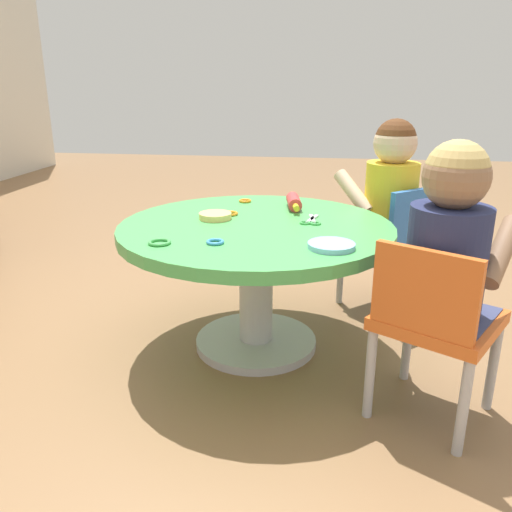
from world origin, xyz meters
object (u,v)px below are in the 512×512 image
object	(u,v)px
seated_child_left	(449,239)
child_chair_right	(393,240)
child_chair_left	(434,322)
seated_child_right	(391,184)
rolling_pin	(294,202)
craft_scissors	(311,221)
craft_table	(256,252)

from	to	relation	value
seated_child_left	child_chair_right	bearing A→B (deg)	3.76
child_chair_left	seated_child_right	world-z (taller)	seated_child_right
seated_child_right	rolling_pin	size ratio (longest dim) A/B	2.21
seated_child_right	craft_scissors	world-z (taller)	seated_child_right
craft_table	child_chair_right	xyz separation A→B (m)	(0.40, -0.51, -0.05)
child_chair_left	rolling_pin	distance (m)	0.77
child_chair_left	rolling_pin	bearing A→B (deg)	35.16
child_chair_right	craft_scissors	world-z (taller)	child_chair_right
seated_child_right	rolling_pin	world-z (taller)	seated_child_right
seated_child_left	child_chair_right	xyz separation A→B (m)	(0.73, 0.05, -0.23)
child_chair_right	craft_scissors	bearing A→B (deg)	136.65
child_chair_right	craft_scissors	size ratio (longest dim) A/B	3.91
craft_table	child_chair_left	xyz separation A→B (m)	(-0.36, -0.54, -0.05)
child_chair_left	seated_child_left	distance (m)	0.23
child_chair_right	seated_child_right	distance (m)	0.23
craft_table	craft_scissors	bearing A→B (deg)	-74.31
seated_child_left	craft_scissors	bearing A→B (deg)	44.72
seated_child_right	rolling_pin	xyz separation A→B (m)	(-0.18, 0.38, -0.04)
child_chair_left	child_chair_right	size ratio (longest dim) A/B	1.00
craft_table	child_chair_right	world-z (taller)	child_chair_right
child_chair_right	rolling_pin	bearing A→B (deg)	110.47
seated_child_left	seated_child_right	world-z (taller)	same
craft_table	child_chair_right	size ratio (longest dim) A/B	1.75
seated_child_left	rolling_pin	bearing A→B (deg)	38.02
rolling_pin	craft_scissors	world-z (taller)	rolling_pin
child_chair_right	child_chair_left	bearing A→B (deg)	-177.94
craft_table	child_chair_left	distance (m)	0.65
child_chair_right	seated_child_right	size ratio (longest dim) A/B	1.05
child_chair_left	child_chair_right	xyz separation A→B (m)	(0.76, 0.03, 0.00)
seated_child_right	craft_table	bearing A→B (deg)	131.40
child_chair_left	rolling_pin	size ratio (longest dim) A/B	2.32
child_chair_left	seated_child_left	world-z (taller)	seated_child_left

